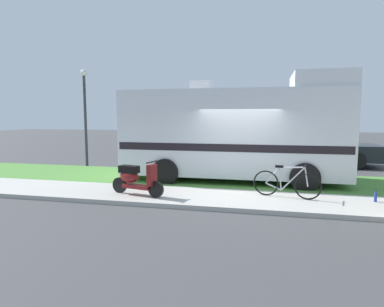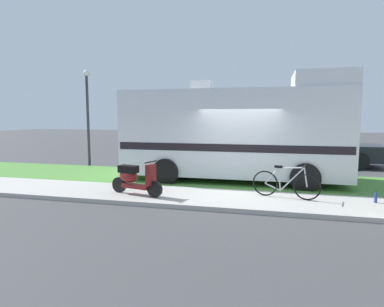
{
  "view_description": "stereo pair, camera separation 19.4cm",
  "coord_description": "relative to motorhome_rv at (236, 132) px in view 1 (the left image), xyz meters",
  "views": [
    {
      "loc": [
        0.81,
        -9.76,
        2.29
      ],
      "look_at": [
        -1.47,
        0.3,
        1.1
      ],
      "focal_mm": 30.6,
      "sensor_mm": 36.0,
      "label": 1
    },
    {
      "loc": [
        1.0,
        -9.72,
        2.29
      ],
      "look_at": [
        -1.47,
        0.3,
        1.1
      ],
      "focal_mm": 30.6,
      "sensor_mm": 36.0,
      "label": 2
    }
  ],
  "objects": [
    {
      "name": "ground_plane",
      "position": [
        0.22,
        -1.67,
        -1.74
      ],
      "size": [
        80.0,
        80.0,
        0.0
      ],
      "primitive_type": "plane",
      "color": "#424244"
    },
    {
      "name": "street_lamp_post",
      "position": [
        -6.92,
        1.93,
        0.89
      ],
      "size": [
        0.28,
        0.28,
        4.33
      ],
      "color": "#333338",
      "rests_on": "ground"
    },
    {
      "name": "bicycle",
      "position": [
        1.59,
        -2.54,
        -1.23
      ],
      "size": [
        1.75,
        0.58,
        0.9
      ],
      "color": "black",
      "rests_on": "ground"
    },
    {
      "name": "motorhome_rv",
      "position": [
        0.0,
        0.0,
        0.0
      ],
      "size": [
        7.49,
        2.79,
        3.64
      ],
      "color": "silver",
      "rests_on": "ground"
    },
    {
      "name": "bottle_green",
      "position": [
        3.79,
        -2.5,
        -1.49
      ],
      "size": [
        0.07,
        0.07,
        0.3
      ],
      "color": "navy",
      "rests_on": "ground"
    },
    {
      "name": "sidewalk",
      "position": [
        0.22,
        -2.87,
        -1.68
      ],
      "size": [
        24.0,
        2.0,
        0.12
      ],
      "color": "#ADAAA3",
      "rests_on": "ground"
    },
    {
      "name": "pickup_truck_near",
      "position": [
        2.61,
        4.6,
        -0.78
      ],
      "size": [
        5.56,
        2.22,
        1.79
      ],
      "color": "#1E2328",
      "rests_on": "ground"
    },
    {
      "name": "grass_strip",
      "position": [
        0.22,
        -0.17,
        -1.7
      ],
      "size": [
        24.0,
        3.4,
        0.08
      ],
      "color": "#4C8438",
      "rests_on": "ground"
    },
    {
      "name": "scooter",
      "position": [
        -2.45,
        -3.14,
        -1.16
      ],
      "size": [
        1.63,
        0.64,
        0.97
      ],
      "color": "black",
      "rests_on": "ground"
    }
  ]
}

